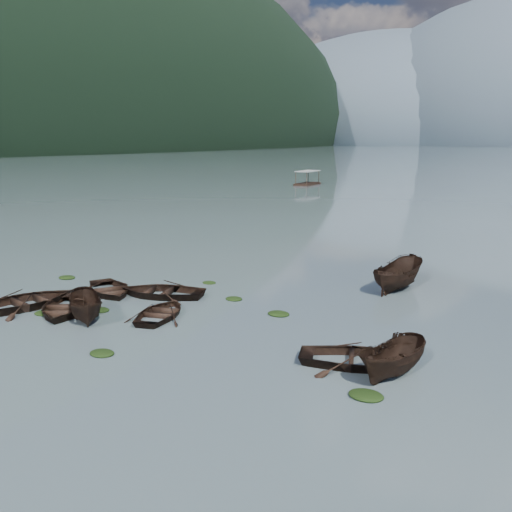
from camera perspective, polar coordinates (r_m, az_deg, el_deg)
The scene contains 20 objects.
ground_plane at distance 22.63m, azimuth -15.70°, elevation -10.33°, with size 2400.00×2400.00×0.00m, color slate.
haze_mtn_a at distance 955.01m, azimuth 13.62°, elevation 10.85°, with size 520.00×520.00×280.00m, color #475666.
rowboat_0 at distance 29.45m, azimuth -18.59°, elevation -5.35°, with size 3.21×4.49×0.93m, color black.
rowboat_1 at distance 30.98m, azimuth -21.93°, elevation -4.76°, with size 3.53×4.94×1.02m, color black.
rowboat_2 at distance 28.01m, azimuth -16.56°, elevation -6.09°, with size 1.46×3.89×1.50m, color black.
rowboat_3 at distance 27.62m, azimuth -9.44°, elevation -6.00°, with size 2.75×3.85×0.80m, color black.
rowboat_4 at distance 22.06m, azimuth 10.22°, elevation -10.65°, with size 3.17×4.43×0.92m, color black.
rowboat_5 at distance 21.41m, azimuth 13.51°, elevation -11.51°, with size 1.43×3.80×1.47m, color black.
rowboat_6 at distance 32.24m, azimuth -14.46°, elevation -3.65°, with size 3.01×4.21×0.87m, color black.
rowboat_7 at distance 31.14m, azimuth -9.40°, elevation -3.97°, with size 3.32×4.65×0.96m, color black.
rowboat_8 at distance 33.11m, azimuth 13.90°, elevation -3.22°, with size 1.81×4.81×1.86m, color black.
weed_clump_0 at distance 29.48m, azimuth -20.47°, elevation -5.47°, with size 0.97×0.79×0.21m, color black.
weed_clump_1 at distance 29.15m, azimuth -15.32°, elevation -5.32°, with size 0.99×0.79×0.22m, color black.
weed_clump_2 at distance 23.47m, azimuth -15.15°, elevation -9.49°, with size 1.04×0.83×0.23m, color black.
weed_clump_3 at distance 30.06m, azimuth -2.23°, elevation -4.39°, with size 0.92×0.78×0.21m, color black.
weed_clump_4 at distance 19.56m, azimuth 10.94°, elevation -13.69°, with size 1.19×0.94×0.25m, color black.
weed_clump_5 at distance 36.38m, azimuth -18.38°, elevation -2.14°, with size 1.07×0.86×0.23m, color black.
weed_clump_6 at distance 33.52m, azimuth -4.70°, elevation -2.73°, with size 0.84×0.70×0.18m, color black.
weed_clump_7 at distance 27.52m, azimuth 2.27°, elevation -5.91°, with size 1.09×0.87×0.24m, color black.
pontoon_left at distance 105.22m, azimuth 5.15°, elevation 7.09°, with size 2.67×6.42×2.46m, color black, non-canonical shape.
Camera 1 is at (15.34, -14.42, 8.31)m, focal length 40.00 mm.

